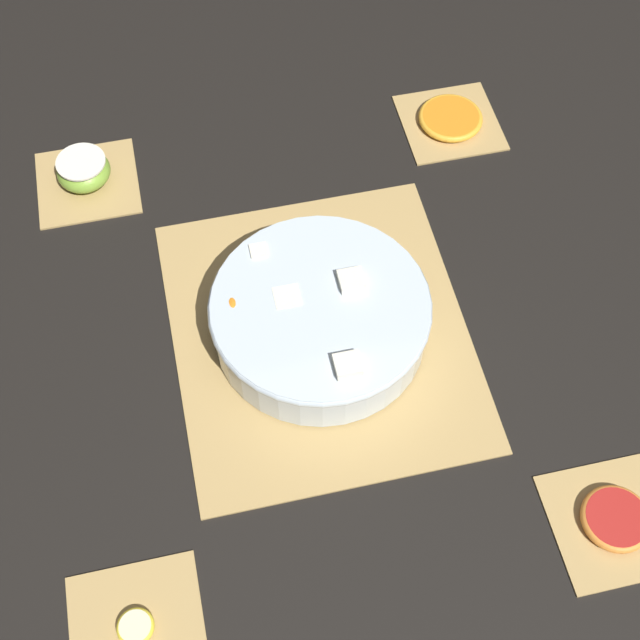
% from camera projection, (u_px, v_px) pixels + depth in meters
% --- Properties ---
extents(ground_plane, '(6.00, 6.00, 0.00)m').
position_uv_depth(ground_plane, '(320.00, 333.00, 1.11)').
color(ground_plane, black).
extents(bamboo_mat_center, '(0.41, 0.36, 0.01)m').
position_uv_depth(bamboo_mat_center, '(320.00, 332.00, 1.10)').
color(bamboo_mat_center, tan).
rests_on(bamboo_mat_center, ground_plane).
extents(coaster_mat_near_left, '(0.14, 0.14, 0.01)m').
position_uv_depth(coaster_mat_near_left, '(614.00, 521.00, 0.98)').
color(coaster_mat_near_left, tan).
rests_on(coaster_mat_near_left, ground_plane).
extents(coaster_mat_near_right, '(0.14, 0.14, 0.01)m').
position_uv_depth(coaster_mat_near_right, '(450.00, 122.00, 1.29)').
color(coaster_mat_near_right, tan).
rests_on(coaster_mat_near_right, ground_plane).
extents(coaster_mat_far_left, '(0.14, 0.14, 0.01)m').
position_uv_depth(coaster_mat_far_left, '(137.00, 629.00, 0.92)').
color(coaster_mat_far_left, tan).
rests_on(coaster_mat_far_left, ground_plane).
extents(coaster_mat_far_right, '(0.14, 0.14, 0.01)m').
position_uv_depth(coaster_mat_far_right, '(87.00, 182.00, 1.23)').
color(coaster_mat_far_right, tan).
rests_on(coaster_mat_far_right, ground_plane).
extents(fruit_salad_bowl, '(0.27, 0.27, 0.08)m').
position_uv_depth(fruit_salad_bowl, '(320.00, 315.00, 1.07)').
color(fruit_salad_bowl, silver).
rests_on(fruit_salad_bowl, bamboo_mat_center).
extents(apple_half, '(0.07, 0.07, 0.04)m').
position_uv_depth(apple_half, '(84.00, 171.00, 1.21)').
color(apple_half, '#7FAD38').
rests_on(apple_half, coaster_mat_far_right).
extents(orange_slice_whole, '(0.09, 0.09, 0.01)m').
position_uv_depth(orange_slice_whole, '(451.00, 118.00, 1.28)').
color(orange_slice_whole, orange).
rests_on(orange_slice_whole, coaster_mat_near_right).
extents(banana_coin_single, '(0.04, 0.04, 0.01)m').
position_uv_depth(banana_coin_single, '(136.00, 627.00, 0.91)').
color(banana_coin_single, beige).
rests_on(banana_coin_single, coaster_mat_far_left).
extents(grapefruit_slice, '(0.08, 0.08, 0.01)m').
position_uv_depth(grapefruit_slice, '(616.00, 519.00, 0.97)').
color(grapefruit_slice, '#B2231E').
rests_on(grapefruit_slice, coaster_mat_near_left).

